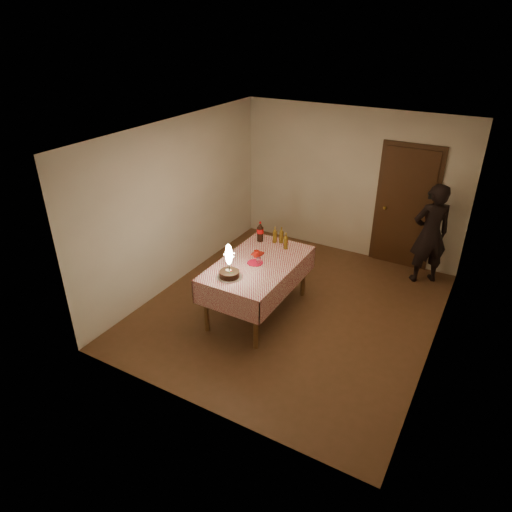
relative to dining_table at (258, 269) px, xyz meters
name	(u,v)px	position (x,y,z in m)	size (l,w,h in m)	color
ground	(291,309)	(0.40, 0.30, -0.72)	(4.00, 4.50, 0.01)	brown
room_shell	(300,204)	(0.44, 0.38, 0.94)	(4.04, 4.54, 2.62)	beige
dining_table	(258,269)	(0.00, 0.00, 0.00)	(1.02, 1.72, 0.83)	brown
birthday_cake	(229,269)	(-0.13, -0.53, 0.23)	(0.33, 0.33, 0.48)	white
red_plate	(255,263)	(-0.02, -0.03, 0.11)	(0.22, 0.22, 0.01)	red
red_cup	(256,254)	(-0.10, 0.13, 0.16)	(0.08, 0.08, 0.10)	#B2180C
clear_cup	(259,261)	(0.03, -0.03, 0.15)	(0.07, 0.07, 0.09)	white
napkin_stack	(258,254)	(-0.12, 0.21, 0.12)	(0.15, 0.15, 0.02)	#A61C13
cola_bottle	(260,232)	(-0.31, 0.62, 0.26)	(0.10, 0.10, 0.32)	black
amber_bottle_left	(275,235)	(-0.09, 0.69, 0.23)	(0.06, 0.06, 0.25)	#5E4310
amber_bottle_right	(286,241)	(0.15, 0.58, 0.23)	(0.06, 0.06, 0.25)	#5E4310
amber_bottle_mid	(281,236)	(0.00, 0.73, 0.23)	(0.06, 0.06, 0.25)	#5E4310
photographer	(430,234)	(1.92, 2.15, 0.12)	(0.73, 0.68, 1.67)	black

